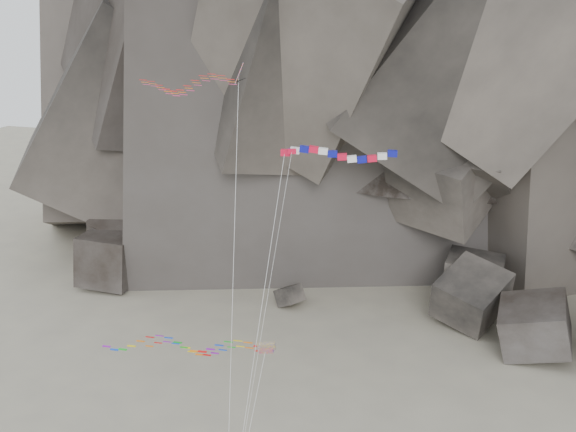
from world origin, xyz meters
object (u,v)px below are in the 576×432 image
(parafoil_kite, at_px, (178,344))
(pennant_kite, at_px, (278,228))
(delta_kite, at_px, (183,84))
(banner_kite, at_px, (337,157))

(parafoil_kite, bearing_deg, pennant_kite, -5.29)
(parafoil_kite, bearing_deg, delta_kite, 80.32)
(parafoil_kite, xyz_separation_m, pennant_kite, (8.19, 0.66, 10.27))
(delta_kite, height_order, pennant_kite, delta_kite)
(delta_kite, distance_m, banner_kite, 12.66)
(banner_kite, height_order, parafoil_kite, banner_kite)
(delta_kite, bearing_deg, parafoil_kite, -103.10)
(delta_kite, relative_size, banner_kite, 1.24)
(banner_kite, bearing_deg, parafoil_kite, -173.34)
(parafoil_kite, relative_size, pennant_kite, 0.58)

